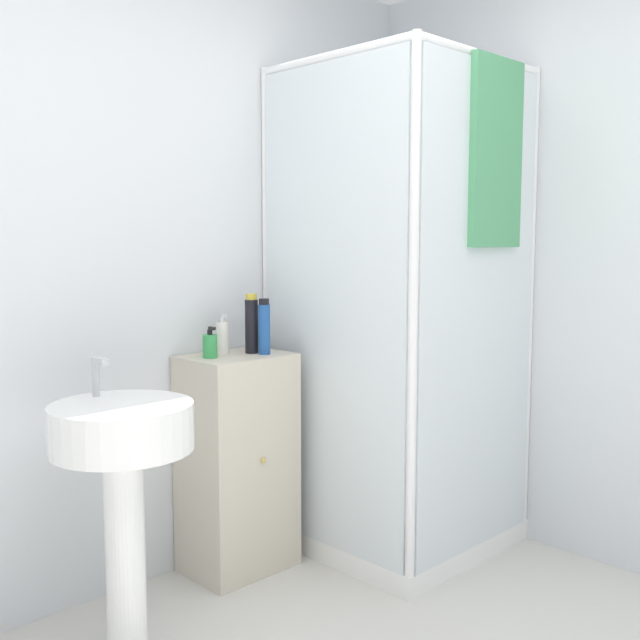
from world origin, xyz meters
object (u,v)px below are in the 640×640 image
sink (123,461)px  soap_dispenser (210,346)px  lotion_bottle_white (223,337)px  shampoo_bottle_blue (264,327)px  shampoo_bottle_tall_black (252,324)px

sink → soap_dispenser: (0.54, 0.27, 0.29)m
soap_dispenser → lotion_bottle_white: size_ratio=0.78×
shampoo_bottle_blue → sink: bearing=-165.4°
shampoo_bottle_blue → lotion_bottle_white: bearing=129.6°
shampoo_bottle_blue → lotion_bottle_white: 0.18m
soap_dispenser → lotion_bottle_white: lotion_bottle_white is taller
sink → lotion_bottle_white: bearing=26.8°
soap_dispenser → sink: bearing=-153.4°
shampoo_bottle_tall_black → lotion_bottle_white: bearing=141.1°
shampoo_bottle_tall_black → shampoo_bottle_blue: shampoo_bottle_tall_black is taller
soap_dispenser → shampoo_bottle_blue: (0.21, -0.08, 0.06)m
sink → shampoo_bottle_blue: 0.86m
shampoo_bottle_tall_black → soap_dispenser: bearing=174.7°
sink → shampoo_bottle_tall_black: 0.86m
shampoo_bottle_tall_black → lotion_bottle_white: shampoo_bottle_tall_black is taller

